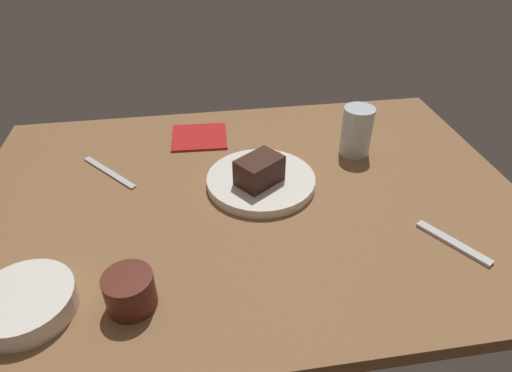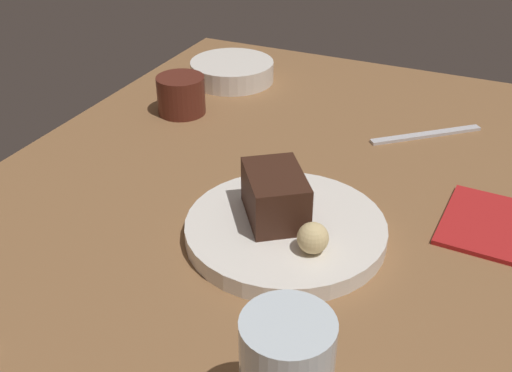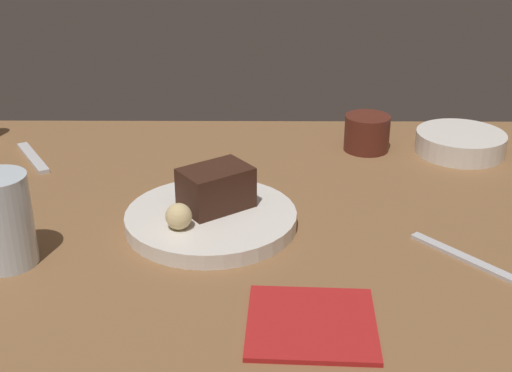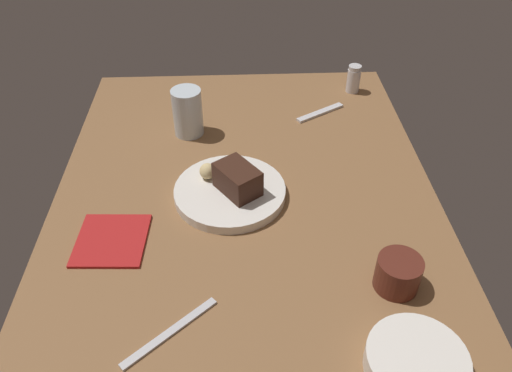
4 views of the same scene
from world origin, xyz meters
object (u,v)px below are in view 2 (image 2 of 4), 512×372
at_px(dessert_plate, 286,230).
at_px(coffee_cup, 181,95).
at_px(side_bowl, 232,71).
at_px(folded_napkin, 500,227).
at_px(chocolate_cake_slice, 275,195).
at_px(bread_roll, 313,238).
at_px(butter_knife, 426,135).

xyz_separation_m(dessert_plate, coffee_cup, (0.26, 0.30, 0.02)).
distance_m(side_bowl, folded_napkin, 0.60).
bearing_deg(dessert_plate, side_bowl, 33.66).
relative_size(chocolate_cake_slice, coffee_cup, 1.19).
bearing_deg(chocolate_cake_slice, side_bowl, 32.43).
height_order(dessert_plate, coffee_cup, coffee_cup).
height_order(bread_roll, coffee_cup, coffee_cup).
bearing_deg(chocolate_cake_slice, coffee_cup, 47.77).
relative_size(coffee_cup, folded_napkin, 0.57).
height_order(bread_roll, butter_knife, bread_roll).
bearing_deg(coffee_cup, butter_knife, -78.25).
xyz_separation_m(coffee_cup, butter_knife, (0.08, -0.40, -0.03)).
relative_size(chocolate_cake_slice, butter_knife, 0.51).
xyz_separation_m(chocolate_cake_slice, side_bowl, (0.42, 0.27, -0.03)).
distance_m(chocolate_cake_slice, coffee_cup, 0.38).
distance_m(dessert_plate, folded_napkin, 0.27).
distance_m(bread_roll, butter_knife, 0.39).
relative_size(bread_roll, folded_napkin, 0.25).
height_order(butter_knife, folded_napkin, folded_napkin).
relative_size(bread_roll, butter_knife, 0.19).
height_order(bread_roll, side_bowl, bread_roll).
xyz_separation_m(chocolate_cake_slice, bread_roll, (-0.05, -0.07, -0.01)).
relative_size(butter_knife, folded_napkin, 1.32).
relative_size(dessert_plate, coffee_cup, 3.00).
relative_size(chocolate_cake_slice, folded_napkin, 0.67).
distance_m(dessert_plate, side_bowl, 0.51).
height_order(dessert_plate, folded_napkin, dessert_plate).
relative_size(dessert_plate, butter_knife, 1.28).
distance_m(coffee_cup, butter_knife, 0.41).
relative_size(side_bowl, folded_napkin, 1.10).
xyz_separation_m(bread_roll, folded_napkin, (0.17, -0.19, -0.04)).
xyz_separation_m(bread_roll, butter_knife, (0.38, -0.05, -0.04)).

